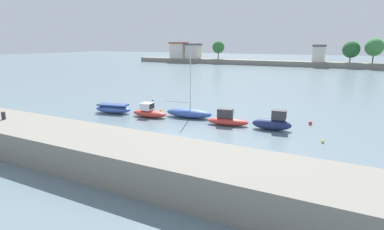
% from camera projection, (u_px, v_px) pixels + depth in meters
% --- Properties ---
extents(ground_plane, '(400.00, 400.00, 0.00)m').
position_uv_depth(ground_plane, '(165.00, 139.00, 26.72)').
color(ground_plane, slate).
extents(seawall_embankment, '(98.97, 5.18, 2.11)m').
position_uv_depth(seawall_embankment, '(108.00, 153.00, 20.33)').
color(seawall_embankment, gray).
rests_on(seawall_embankment, ground).
extents(mooring_bollard, '(0.32, 0.32, 0.62)m').
position_uv_depth(mooring_bollard, '(3.00, 116.00, 24.94)').
color(mooring_bollard, '#2D2D33').
rests_on(mooring_bollard, seawall_embankment).
extents(moored_boat_0, '(4.75, 2.49, 1.10)m').
position_uv_depth(moored_boat_0, '(113.00, 109.00, 36.39)').
color(moored_boat_0, '#3856A8').
rests_on(moored_boat_0, ground).
extents(moored_boat_1, '(4.30, 1.86, 1.61)m').
position_uv_depth(moored_boat_1, '(149.00, 112.00, 34.41)').
color(moored_boat_1, '#C63833').
rests_on(moored_boat_1, ground).
extents(moored_boat_2, '(5.73, 2.32, 7.06)m').
position_uv_depth(moored_boat_2, '(189.00, 113.00, 34.19)').
color(moored_boat_2, '#3856A8').
rests_on(moored_boat_2, ground).
extents(moored_boat_3, '(4.42, 2.04, 1.69)m').
position_uv_depth(moored_boat_3, '(227.00, 120.00, 31.01)').
color(moored_boat_3, '#C63833').
rests_on(moored_boat_3, ground).
extents(moored_boat_4, '(3.87, 1.81, 2.00)m').
position_uv_depth(moored_boat_4, '(273.00, 123.00, 29.31)').
color(moored_boat_4, navy).
rests_on(moored_boat_4, ground).
extents(mooring_buoy_0, '(0.38, 0.38, 0.38)m').
position_uv_depth(mooring_buoy_0, '(310.00, 123.00, 31.26)').
color(mooring_buoy_0, red).
rests_on(mooring_buoy_0, ground).
extents(mooring_buoy_1, '(0.29, 0.29, 0.29)m').
position_uv_depth(mooring_buoy_1, '(161.00, 110.00, 37.29)').
color(mooring_buoy_1, yellow).
rests_on(mooring_buoy_1, ground).
extents(mooring_buoy_2, '(0.26, 0.26, 0.26)m').
position_uv_depth(mooring_buoy_2, '(323.00, 141.00, 25.64)').
color(mooring_buoy_2, yellow).
rests_on(mooring_buoy_2, ground).
extents(mooring_buoy_3, '(0.38, 0.38, 0.38)m').
position_uv_depth(mooring_buoy_3, '(153.00, 99.00, 44.08)').
color(mooring_buoy_3, white).
rests_on(mooring_buoy_3, ground).
extents(distant_shoreline, '(136.80, 6.94, 9.51)m').
position_uv_depth(distant_shoreline, '(287.00, 58.00, 108.38)').
color(distant_shoreline, gray).
rests_on(distant_shoreline, ground).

